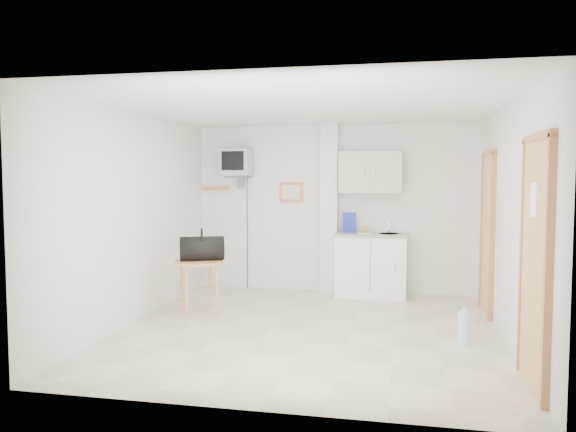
% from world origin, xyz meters
% --- Properties ---
extents(ground, '(4.50, 4.50, 0.00)m').
position_xyz_m(ground, '(0.00, 0.00, 0.00)').
color(ground, beige).
rests_on(ground, ground).
extents(room_envelope, '(4.24, 4.54, 2.55)m').
position_xyz_m(room_envelope, '(0.24, 0.09, 1.54)').
color(room_envelope, white).
rests_on(room_envelope, ground).
extents(kitchenette, '(1.03, 0.58, 2.10)m').
position_xyz_m(kitchenette, '(0.57, 2.00, 0.80)').
color(kitchenette, white).
rests_on(kitchenette, ground).
extents(crt_television, '(0.44, 0.45, 2.15)m').
position_xyz_m(crt_television, '(-1.45, 2.02, 1.94)').
color(crt_television, slate).
rests_on(crt_television, ground).
extents(round_table, '(0.61, 0.61, 0.68)m').
position_xyz_m(round_table, '(-1.48, 0.44, 0.59)').
color(round_table, '#C0864B').
rests_on(round_table, ground).
extents(duffel_bag, '(0.62, 0.49, 0.41)m').
position_xyz_m(duffel_bag, '(-1.45, 0.48, 0.84)').
color(duffel_bag, black).
rests_on(duffel_bag, round_table).
extents(water_bottle, '(0.13, 0.13, 0.39)m').
position_xyz_m(water_bottle, '(1.65, -0.22, 0.18)').
color(water_bottle, '#B5D5F6').
rests_on(water_bottle, ground).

